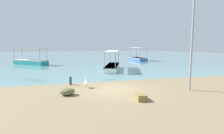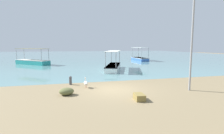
{
  "view_description": "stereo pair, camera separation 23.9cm",
  "coord_description": "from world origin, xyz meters",
  "px_view_note": "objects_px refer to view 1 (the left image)",
  "views": [
    {
      "loc": [
        -3.37,
        -11.97,
        3.18
      ],
      "look_at": [
        0.51,
        2.65,
        1.34
      ],
      "focal_mm": 28.0,
      "sensor_mm": 36.0,
      "label": 1
    },
    {
      "loc": [
        -3.14,
        -12.03,
        3.18
      ],
      "look_at": [
        0.51,
        2.65,
        1.34
      ],
      "focal_mm": 28.0,
      "sensor_mm": 36.0,
      "label": 2
    }
  ],
  "objects_px": {
    "fishing_boat_outer": "(31,61)",
    "mooring_bollard": "(70,80)",
    "fishing_boat_center": "(112,66)",
    "fishing_boat_far_right": "(138,58)",
    "cargo_crate": "(141,97)",
    "lamp_post": "(192,39)",
    "net_pile": "(67,92)",
    "pelican": "(86,83)"
  },
  "relations": [
    {
      "from": "fishing_boat_outer",
      "to": "fishing_boat_far_right",
      "type": "bearing_deg",
      "value": 7.46
    },
    {
      "from": "fishing_boat_far_right",
      "to": "lamp_post",
      "type": "height_order",
      "value": "lamp_post"
    },
    {
      "from": "net_pile",
      "to": "cargo_crate",
      "type": "bearing_deg",
      "value": -27.18
    },
    {
      "from": "fishing_boat_far_right",
      "to": "fishing_boat_outer",
      "type": "bearing_deg",
      "value": -172.54
    },
    {
      "from": "fishing_boat_outer",
      "to": "fishing_boat_center",
      "type": "bearing_deg",
      "value": -40.63
    },
    {
      "from": "fishing_boat_center",
      "to": "net_pile",
      "type": "height_order",
      "value": "fishing_boat_center"
    },
    {
      "from": "fishing_boat_center",
      "to": "lamp_post",
      "type": "xyz_separation_m",
      "value": [
        2.66,
        -11.66,
        3.14
      ]
    },
    {
      "from": "fishing_boat_center",
      "to": "net_pile",
      "type": "xyz_separation_m",
      "value": [
        -5.91,
        -10.77,
        -0.28
      ]
    },
    {
      "from": "fishing_boat_outer",
      "to": "pelican",
      "type": "relative_size",
      "value": 7.77
    },
    {
      "from": "fishing_boat_far_right",
      "to": "cargo_crate",
      "type": "distance_m",
      "value": 27.99
    },
    {
      "from": "lamp_post",
      "to": "fishing_boat_outer",
      "type": "bearing_deg",
      "value": 123.56
    },
    {
      "from": "pelican",
      "to": "cargo_crate",
      "type": "bearing_deg",
      "value": -54.0
    },
    {
      "from": "cargo_crate",
      "to": "fishing_boat_center",
      "type": "bearing_deg",
      "value": 82.35
    },
    {
      "from": "fishing_boat_far_right",
      "to": "mooring_bollard",
      "type": "relative_size",
      "value": 7.48
    },
    {
      "from": "mooring_bollard",
      "to": "fishing_boat_outer",
      "type": "bearing_deg",
      "value": 109.06
    },
    {
      "from": "pelican",
      "to": "mooring_bollard",
      "type": "bearing_deg",
      "value": 128.81
    },
    {
      "from": "lamp_post",
      "to": "cargo_crate",
      "type": "height_order",
      "value": "lamp_post"
    },
    {
      "from": "lamp_post",
      "to": "net_pile",
      "type": "relative_size",
      "value": 6.93
    },
    {
      "from": "fishing_boat_far_right",
      "to": "lamp_post",
      "type": "xyz_separation_m",
      "value": [
        -6.54,
        -24.5,
        3.14
      ]
    },
    {
      "from": "fishing_boat_outer",
      "to": "fishing_boat_far_right",
      "type": "height_order",
      "value": "fishing_boat_far_right"
    },
    {
      "from": "fishing_boat_outer",
      "to": "cargo_crate",
      "type": "height_order",
      "value": "fishing_boat_outer"
    },
    {
      "from": "fishing_boat_center",
      "to": "mooring_bollard",
      "type": "bearing_deg",
      "value": -126.09
    },
    {
      "from": "fishing_boat_center",
      "to": "cargo_crate",
      "type": "relative_size",
      "value": 8.03
    },
    {
      "from": "lamp_post",
      "to": "mooring_bollard",
      "type": "distance_m",
      "value": 9.74
    },
    {
      "from": "fishing_boat_far_right",
      "to": "cargo_crate",
      "type": "bearing_deg",
      "value": -112.99
    },
    {
      "from": "fishing_boat_far_right",
      "to": "lamp_post",
      "type": "bearing_deg",
      "value": -104.94
    },
    {
      "from": "mooring_bollard",
      "to": "fishing_boat_center",
      "type": "bearing_deg",
      "value": 53.91
    },
    {
      "from": "lamp_post",
      "to": "mooring_bollard",
      "type": "bearing_deg",
      "value": 154.53
    },
    {
      "from": "fishing_boat_center",
      "to": "cargo_crate",
      "type": "xyz_separation_m",
      "value": [
        -1.73,
        -12.91,
        -0.34
      ]
    },
    {
      "from": "pelican",
      "to": "cargo_crate",
      "type": "distance_m",
      "value": 4.71
    },
    {
      "from": "fishing_boat_far_right",
      "to": "net_pile",
      "type": "bearing_deg",
      "value": -122.59
    },
    {
      "from": "fishing_boat_outer",
      "to": "mooring_bollard",
      "type": "bearing_deg",
      "value": -70.94
    },
    {
      "from": "fishing_boat_center",
      "to": "fishing_boat_far_right",
      "type": "height_order",
      "value": "fishing_boat_far_right"
    },
    {
      "from": "lamp_post",
      "to": "mooring_bollard",
      "type": "height_order",
      "value": "lamp_post"
    },
    {
      "from": "fishing_boat_far_right",
      "to": "mooring_bollard",
      "type": "distance_m",
      "value": 25.34
    },
    {
      "from": "fishing_boat_outer",
      "to": "net_pile",
      "type": "distance_m",
      "value": 21.69
    },
    {
      "from": "fishing_boat_outer",
      "to": "mooring_bollard",
      "type": "relative_size",
      "value": 8.66
    },
    {
      "from": "fishing_boat_center",
      "to": "pelican",
      "type": "height_order",
      "value": "fishing_boat_center"
    },
    {
      "from": "lamp_post",
      "to": "cargo_crate",
      "type": "bearing_deg",
      "value": -164.0
    },
    {
      "from": "pelican",
      "to": "fishing_boat_outer",
      "type": "bearing_deg",
      "value": 110.75
    },
    {
      "from": "fishing_boat_far_right",
      "to": "cargo_crate",
      "type": "height_order",
      "value": "fishing_boat_far_right"
    },
    {
      "from": "pelican",
      "to": "fishing_boat_far_right",
      "type": "bearing_deg",
      "value": 58.05
    }
  ]
}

